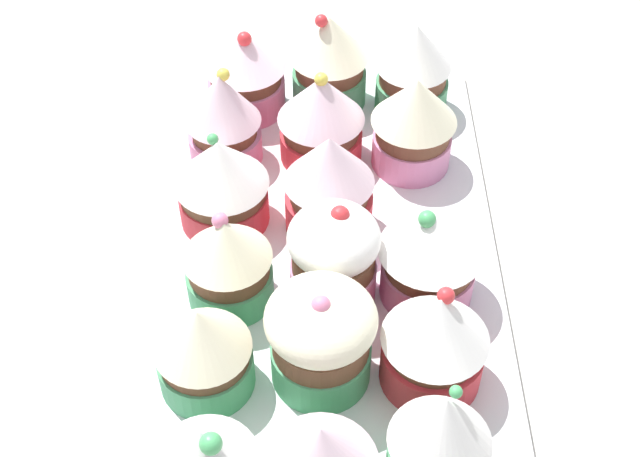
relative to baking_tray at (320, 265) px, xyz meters
The scene contains 17 objects.
ground_plane 2.10cm from the baking_tray, ahead, with size 180.00×180.00×3.00cm, color beige.
baking_tray is the anchor object (origin of this frame).
cupcake_0 17.24cm from the baking_tray, 158.38° to the right, with size 5.49×5.49×7.60cm.
cupcake_1 12.08cm from the baking_tray, 145.15° to the right, with size 6.21×6.21×7.63cm.
cupcake_2 8.42cm from the baking_tray, 112.48° to the right, with size 6.57×6.57×7.21cm.
cupcake_3 12.50cm from the baking_tray, 34.54° to the right, with size 6.15×6.15×7.52cm.
cupcake_4 18.17cm from the baking_tray, 23.65° to the right, with size 5.74×5.74×7.58cm.
cupcake_6 10.03cm from the baking_tray, behind, with size 6.39×6.39×7.46cm.
cupcake_7 5.22cm from the baking_tray, 164.94° to the right, with size 5.73×5.73×7.53cm.
cupcake_8 5.59cm from the baking_tray, ahead, with size 6.03×6.03×7.92cm.
cupcake_9 11.23cm from the baking_tray, ahead, with size 6.34×6.34×7.50cm.
cupcake_10 17.58cm from the baking_tray, ahead, with size 6.07×6.07×8.05cm.
cupcake_12 12.31cm from the baking_tray, 145.16° to the left, with size 5.64×5.64×6.59cm.
cupcake_13 7.67cm from the baking_tray, 118.51° to the left, with size 5.59×5.59×7.11cm.
cupcake_14 8.73cm from the baking_tray, 60.29° to the left, with size 6.42×6.42×7.26cm.
cupcake_15 13.17cm from the baking_tray, 34.57° to the left, with size 5.49×5.49×7.72cm.
cupcake_16 17.63cm from the baking_tray, 19.84° to the left, with size 6.32×6.32×7.12cm.
Camera 1 is at (-38.17, -0.06, 44.81)cm, focal length 48.68 mm.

